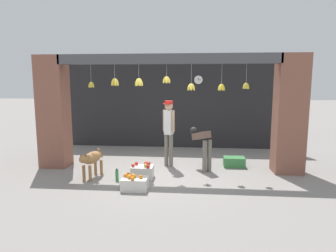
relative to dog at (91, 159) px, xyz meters
name	(u,v)px	position (x,y,z in m)	size (l,w,h in m)	color
ground_plane	(166,172)	(1.70, 0.61, -0.46)	(60.00, 60.00, 0.00)	gray
shop_back_wall	(175,105)	(1.70, 3.55, 1.00)	(7.30, 0.12, 2.91)	#232326
shop_pillar_left	(54,112)	(-1.30, 0.91, 1.00)	(0.70, 0.60, 2.91)	brown
shop_pillar_right	(290,114)	(4.70, 0.91, 1.00)	(0.70, 0.60, 2.91)	brown
storefront_awning	(167,61)	(1.70, 0.73, 2.28)	(5.40, 0.28, 0.89)	#4C4C51
dog	(91,159)	(0.00, 0.00, 0.00)	(0.40, 0.97, 0.68)	#9E7042
shopkeeper	(169,127)	(1.71, 1.17, 0.59)	(0.32, 0.31, 1.75)	#6B665B
worker_stooping	(202,143)	(2.59, 0.92, 0.24)	(0.56, 0.74, 1.05)	#6B665B
fruit_crate_oranges	(134,183)	(1.15, -0.67, -0.31)	(0.54, 0.39, 0.34)	silver
fruit_crate_apples	(143,172)	(1.19, 0.09, -0.30)	(0.50, 0.37, 0.37)	silver
produce_box_green	(234,162)	(3.45, 1.27, -0.33)	(0.55, 0.36, 0.26)	#387A42
water_bottle	(117,175)	(0.64, -0.15, -0.33)	(0.07, 0.07, 0.29)	#38934C
wall_clock	(198,80)	(2.49, 3.47, 1.84)	(0.30, 0.03, 0.30)	black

